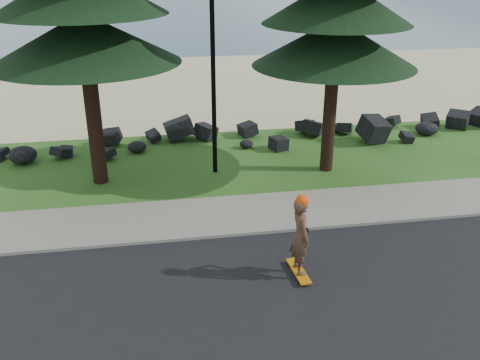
{
  "coord_description": "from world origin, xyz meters",
  "views": [
    {
      "loc": [
        -1.8,
        -12.23,
        6.55
      ],
      "look_at": [
        0.25,
        0.0,
        1.08
      ],
      "focal_mm": 40.0,
      "sensor_mm": 36.0,
      "label": 1
    }
  ],
  "objects": [
    {
      "name": "skateboarder",
      "position": [
        1.06,
        -2.82,
        0.96
      ],
      "size": [
        0.45,
        1.04,
        1.9
      ],
      "rotation": [
        0.0,
        0.0,
        1.64
      ],
      "color": "#C9750B",
      "rests_on": "ground"
    },
    {
      "name": "road",
      "position": [
        0.0,
        -4.5,
        0.01
      ],
      "size": [
        160.0,
        7.0,
        0.02
      ],
      "primitive_type": "cube",
      "color": "black",
      "rests_on": "ground"
    },
    {
      "name": "beach_sand",
      "position": [
        0.0,
        14.5,
        0.01
      ],
      "size": [
        160.0,
        15.0,
        0.01
      ],
      "primitive_type": "cube",
      "color": "#CCB888",
      "rests_on": "ground"
    },
    {
      "name": "ground",
      "position": [
        0.0,
        0.0,
        0.0
      ],
      "size": [
        160.0,
        160.0,
        0.0
      ],
      "primitive_type": "plane",
      "color": "#28541A",
      "rests_on": "ground"
    },
    {
      "name": "ocean",
      "position": [
        0.0,
        51.0,
        0.0
      ],
      "size": [
        160.0,
        58.0,
        0.01
      ],
      "primitive_type": "cube",
      "color": "#3B5B71",
      "rests_on": "ground"
    },
    {
      "name": "sidewalk",
      "position": [
        0.0,
        0.2,
        0.04
      ],
      "size": [
        160.0,
        2.0,
        0.08
      ],
      "primitive_type": "cube",
      "color": "gray",
      "rests_on": "ground"
    },
    {
      "name": "lamp_post",
      "position": [
        0.0,
        3.2,
        4.13
      ],
      "size": [
        0.25,
        0.14,
        8.14
      ],
      "color": "black",
      "rests_on": "ground"
    },
    {
      "name": "seawall_boulders",
      "position": [
        0.0,
        5.6,
        0.0
      ],
      "size": [
        60.0,
        2.4,
        1.1
      ],
      "primitive_type": null,
      "color": "black",
      "rests_on": "ground"
    },
    {
      "name": "kerb",
      "position": [
        0.0,
        -0.9,
        0.05
      ],
      "size": [
        160.0,
        0.2,
        0.1
      ],
      "primitive_type": "cube",
      "color": "gray",
      "rests_on": "ground"
    }
  ]
}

